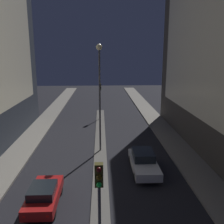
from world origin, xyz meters
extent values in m
cube|color=#F4EAC6|center=(8.70, 15.00, 10.78)|extent=(0.05, 25.51, 14.89)
cube|color=#56544F|center=(0.00, 17.52, 0.05)|extent=(1.11, 33.03, 0.10)
cube|color=#3D3814|center=(0.00, 3.74, 4.53)|extent=(0.32, 0.28, 0.90)
sphere|color=#4C0F0F|center=(0.00, 3.56, 4.83)|extent=(0.20, 0.20, 0.20)
sphere|color=#4C380A|center=(0.00, 3.56, 4.53)|extent=(0.20, 0.20, 0.20)
sphere|color=#1EEA4C|center=(0.00, 3.56, 4.23)|extent=(0.20, 0.20, 0.20)
cylinder|color=#4C4C51|center=(0.00, 28.82, 2.09)|extent=(0.12, 0.12, 3.98)
cube|color=#3D3814|center=(0.00, 28.82, 4.53)|extent=(0.32, 0.28, 0.90)
sphere|color=#4C0F0F|center=(0.00, 28.64, 4.83)|extent=(0.20, 0.20, 0.20)
sphere|color=#4C380A|center=(0.00, 28.64, 4.53)|extent=(0.20, 0.20, 0.20)
sphere|color=#1EEA4C|center=(0.00, 28.64, 4.23)|extent=(0.20, 0.20, 0.20)
cylinder|color=#4C4C51|center=(0.00, 17.18, 4.69)|extent=(0.16, 0.16, 9.18)
sphere|color=#F9EAB2|center=(0.00, 17.18, 9.44)|extent=(0.52, 0.52, 0.52)
cube|color=maroon|center=(-3.35, 8.80, 0.62)|extent=(1.73, 4.01, 0.60)
cube|color=black|center=(-3.35, 8.50, 1.16)|extent=(1.47, 1.80, 0.49)
cube|color=red|center=(-3.95, 6.80, 0.65)|extent=(0.14, 0.04, 0.10)
cube|color=red|center=(-2.74, 6.80, 0.65)|extent=(0.14, 0.04, 0.10)
cylinder|color=black|center=(-4.10, 10.04, 0.32)|extent=(0.22, 0.64, 0.64)
cylinder|color=black|center=(-2.59, 10.04, 0.32)|extent=(0.22, 0.64, 0.64)
cylinder|color=black|center=(-4.10, 7.56, 0.32)|extent=(0.22, 0.64, 0.64)
cylinder|color=black|center=(-2.59, 7.56, 0.32)|extent=(0.22, 0.64, 0.64)
cube|color=silver|center=(3.35, 12.94, 0.62)|extent=(1.85, 4.80, 0.60)
cube|color=black|center=(3.35, 13.30, 1.22)|extent=(1.58, 2.16, 0.60)
cube|color=red|center=(2.70, 15.34, 0.65)|extent=(0.14, 0.04, 0.10)
cube|color=red|center=(4.00, 15.34, 0.65)|extent=(0.14, 0.04, 0.10)
cylinder|color=black|center=(2.53, 14.42, 0.32)|extent=(0.22, 0.64, 0.64)
cylinder|color=black|center=(4.16, 14.42, 0.32)|extent=(0.22, 0.64, 0.64)
cylinder|color=black|center=(2.53, 11.45, 0.32)|extent=(0.22, 0.64, 0.64)
cylinder|color=black|center=(4.16, 11.45, 0.32)|extent=(0.22, 0.64, 0.64)
camera|label=1|loc=(0.10, -4.71, 8.91)|focal=40.00mm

